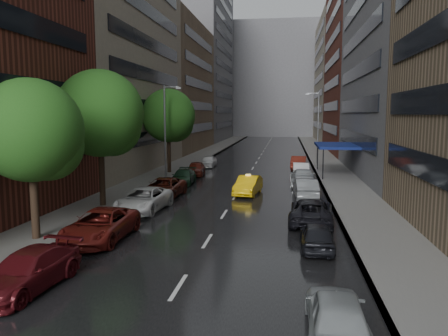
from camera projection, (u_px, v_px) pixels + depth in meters
The scene contains 15 objects.
road at pixel (258, 160), 61.42m from camera, with size 14.00×140.00×0.01m, color black.
sidewalk_left at pixel (196, 158), 62.68m from camera, with size 4.00×140.00×0.15m, color gray.
sidewalk_right at pixel (323, 160), 60.14m from camera, with size 4.00×140.00×0.15m, color gray.
buildings_left at pixel (170, 54), 70.19m from camera, with size 8.00×108.00×38.00m.
buildings_right at pixel (364, 55), 64.03m from camera, with size 8.05×109.10×36.00m.
building_far at pixel (274, 80), 126.24m from camera, with size 40.00×14.00×32.00m, color slate.
tree_near at pixel (31, 131), 21.46m from camera, with size 5.13×5.13×8.17m.
tree_mid at pixel (100, 114), 29.37m from camera, with size 5.89×5.89×9.39m.
tree_far at pixel (168, 116), 46.41m from camera, with size 5.70×5.70×9.08m.
taxi at pixel (248, 185), 34.77m from camera, with size 1.58×4.53×1.49m, color yellow.
parked_cars_left at pixel (156, 193), 31.57m from camera, with size 2.92×42.05×1.56m.
parked_cars_right at pixel (306, 189), 32.99m from camera, with size 2.77×43.44×1.58m.
street_lamp_left at pixel (166, 130), 42.25m from camera, with size 1.74×0.22×9.00m.
street_lamp_right at pixel (317, 126), 54.82m from camera, with size 1.74×0.22×9.00m.
awning at pixel (336, 146), 45.03m from camera, with size 4.00×8.00×3.12m.
Camera 1 is at (3.89, -11.16, 6.41)m, focal length 35.00 mm.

